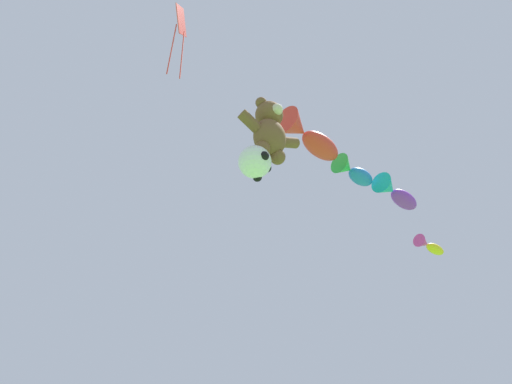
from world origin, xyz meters
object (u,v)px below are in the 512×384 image
at_px(fish_kite_violet, 396,193).
at_px(fish_kite_goldfin, 429,246).
at_px(soccer_ball_kite, 255,162).
at_px(fish_kite_crimson, 308,137).
at_px(diamond_kite, 180,27).
at_px(teddy_bear_kite, 270,130).
at_px(fish_kite_cobalt, 353,172).

relative_size(fish_kite_violet, fish_kite_goldfin, 1.40).
bearing_deg(soccer_ball_kite, fish_kite_violet, 6.69).
bearing_deg(soccer_ball_kite, fish_kite_crimson, 13.68).
bearing_deg(fish_kite_crimson, diamond_kite, 177.75).
distance_m(fish_kite_goldfin, diamond_kite, 11.49).
bearing_deg(soccer_ball_kite, teddy_bear_kite, -5.43).
relative_size(fish_kite_cobalt, fish_kite_goldfin, 1.06).
distance_m(fish_kite_cobalt, fish_kite_goldfin, 4.79).
bearing_deg(teddy_bear_kite, fish_kite_violet, 7.52).
relative_size(fish_kite_crimson, fish_kite_violet, 1.14).
bearing_deg(fish_kite_goldfin, fish_kite_violet, -162.65).
distance_m(teddy_bear_kite, diamond_kite, 3.89).
bearing_deg(fish_kite_violet, diamond_kite, -179.95).
distance_m(soccer_ball_kite, diamond_kite, 4.68).
bearing_deg(fish_kite_crimson, fish_kite_goldfin, 8.64).
xyz_separation_m(fish_kite_crimson, fish_kite_goldfin, (6.86, 1.04, -0.72)).
distance_m(fish_kite_crimson, fish_kite_violet, 4.10).
xyz_separation_m(fish_kite_cobalt, diamond_kite, (-6.52, -0.12, 1.69)).
bearing_deg(fish_kite_crimson, soccer_ball_kite, -166.32).
relative_size(teddy_bear_kite, soccer_ball_kite, 2.23).
xyz_separation_m(soccer_ball_kite, fish_kite_violet, (6.49, 0.76, 2.46)).
distance_m(fish_kite_crimson, fish_kite_goldfin, 6.98).
bearing_deg(diamond_kite, fish_kite_crimson, -2.25).
height_order(fish_kite_cobalt, fish_kite_violet, fish_kite_cobalt).
xyz_separation_m(fish_kite_violet, fish_kite_goldfin, (2.77, 0.86, -0.62)).
distance_m(fish_kite_cobalt, diamond_kite, 6.74).
relative_size(fish_kite_goldfin, diamond_kite, 0.52).
height_order(fish_kite_crimson, diamond_kite, diamond_kite).
bearing_deg(fish_kite_cobalt, fish_kite_crimson, -172.36).
distance_m(teddy_bear_kite, fish_kite_crimson, 2.47).
distance_m(fish_kite_crimson, fish_kite_cobalt, 2.19).
bearing_deg(teddy_bear_kite, fish_kite_cobalt, 12.43).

